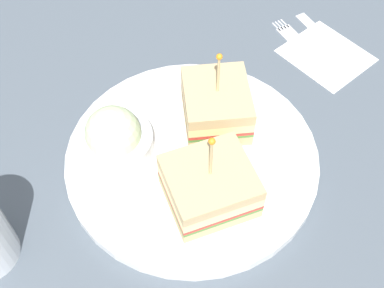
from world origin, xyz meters
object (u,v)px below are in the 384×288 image
at_px(plate, 192,158).
at_px(coleslaw_bowl, 114,138).
at_px(sandwich_half_front, 216,105).
at_px(fork, 297,42).
at_px(napkin, 326,55).
at_px(sandwich_half_back, 210,186).
at_px(knife, 322,35).

bearing_deg(plate, coleslaw_bowl, -95.33).
relative_size(plate, sandwich_half_front, 2.72).
relative_size(coleslaw_bowl, fork, 0.71).
bearing_deg(napkin, plate, -47.44).
xyz_separation_m(sandwich_half_front, coleslaw_bowl, (0.04, -0.12, -0.00)).
height_order(sandwich_half_back, fork, sandwich_half_back).
bearing_deg(coleslaw_bowl, fork, 128.62).
height_order(fork, knife, same).
distance_m(sandwich_half_back, knife, 0.32).
xyz_separation_m(coleslaw_bowl, knife, (-0.20, 0.28, -0.04)).
bearing_deg(sandwich_half_front, napkin, 127.44).
height_order(sandwich_half_back, knife, sandwich_half_back).
height_order(napkin, knife, knife).
bearing_deg(fork, sandwich_half_front, -39.62).
bearing_deg(coleslaw_bowl, sandwich_half_back, 57.66).
xyz_separation_m(sandwich_half_front, napkin, (-0.12, 0.16, -0.04)).
xyz_separation_m(plate, coleslaw_bowl, (-0.01, -0.09, 0.03)).
bearing_deg(sandwich_half_back, fork, 152.33).
xyz_separation_m(sandwich_half_front, fork, (-0.15, 0.12, -0.04)).
distance_m(coleslaw_bowl, fork, 0.31).
distance_m(plate, fork, 0.25).
bearing_deg(napkin, sandwich_half_back, -36.54).
height_order(plate, knife, plate).
relative_size(sandwich_half_back, knife, 0.99).
xyz_separation_m(plate, fork, (-0.20, 0.15, -0.01)).
relative_size(sandwich_half_back, coleslaw_bowl, 1.26).
bearing_deg(knife, coleslaw_bowl, -53.60).
relative_size(sandwich_half_front, fork, 0.87).
relative_size(napkin, knife, 0.96).
xyz_separation_m(plate, sandwich_half_back, (0.06, 0.02, 0.03)).
distance_m(plate, sandwich_half_back, 0.07).
bearing_deg(plate, knife, 138.25).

